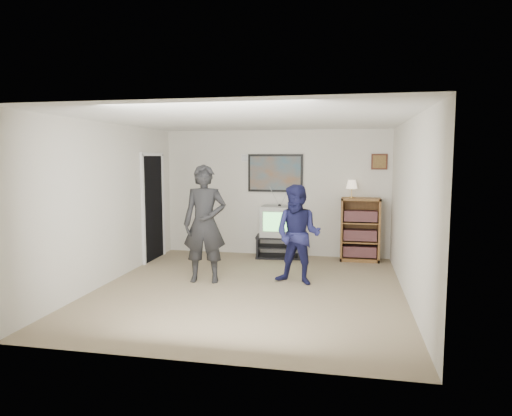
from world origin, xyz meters
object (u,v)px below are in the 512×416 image
(media_stand, at_px, (279,246))
(bookshelf, at_px, (360,229))
(crt_television, at_px, (280,221))
(person_tall, at_px, (205,224))
(person_short, at_px, (298,235))

(media_stand, xyz_separation_m, bookshelf, (1.56, 0.05, 0.38))
(crt_television, height_order, person_tall, person_tall)
(media_stand, distance_m, crt_television, 0.51)
(crt_television, bearing_deg, media_stand, 179.53)
(person_tall, bearing_deg, media_stand, 57.78)
(bookshelf, distance_m, person_short, 2.10)
(media_stand, relative_size, person_short, 0.59)
(person_short, bearing_deg, media_stand, 121.34)
(media_stand, xyz_separation_m, crt_television, (0.02, 0.00, 0.51))
(crt_television, height_order, bookshelf, bookshelf)
(crt_television, relative_size, bookshelf, 0.58)
(crt_television, height_order, person_short, person_short)
(bookshelf, bearing_deg, person_tall, -140.74)
(crt_television, relative_size, person_tall, 0.37)
(bookshelf, relative_size, person_tall, 0.65)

